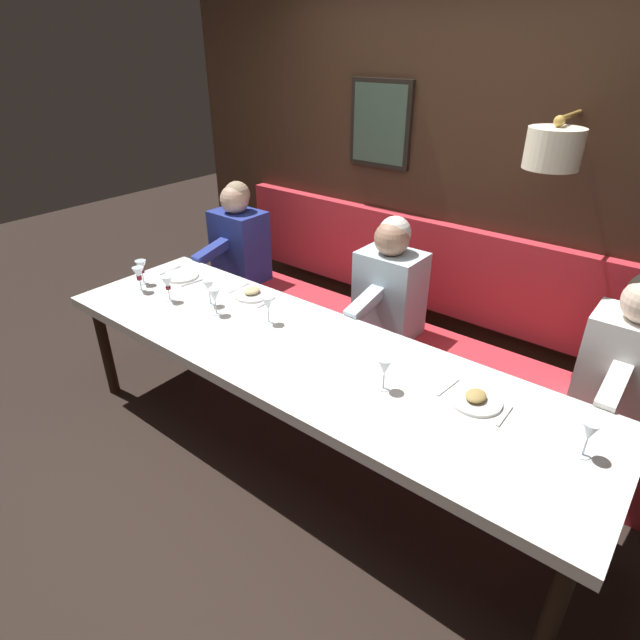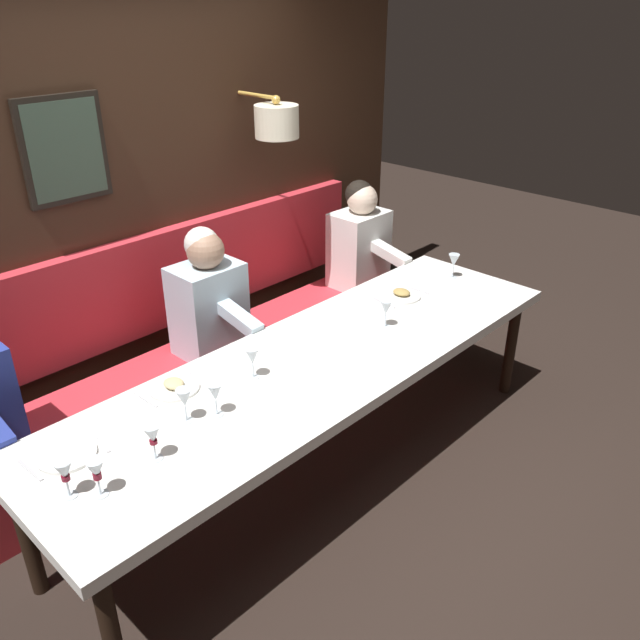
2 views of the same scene
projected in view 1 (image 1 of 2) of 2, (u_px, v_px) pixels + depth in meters
ground_plane at (306, 455)px, 3.09m from camera, size 12.00×12.00×0.00m
dining_table at (305, 359)px, 2.77m from camera, size 0.90×3.13×0.74m
banquette_bench at (388, 360)px, 3.60m from camera, size 0.52×3.33×0.45m
back_wall_panel at (445, 180)px, 3.44m from camera, size 0.59×4.53×2.90m
diner_nearest at (629, 354)px, 2.56m from camera, size 0.60×0.40×0.79m
diner_near at (390, 282)px, 3.32m from camera, size 0.60×0.40×0.79m
diner_middle at (238, 236)px, 4.09m from camera, size 0.60×0.40×0.79m
place_setting_0 at (475, 399)px, 2.34m from camera, size 0.24×0.32×0.05m
place_setting_1 at (181, 276)px, 3.57m from camera, size 0.24×0.32×0.01m
place_setting_2 at (252, 293)px, 3.31m from camera, size 0.24×0.31×0.05m
wine_glass_0 at (168, 284)px, 3.20m from camera, size 0.07×0.07×0.16m
wine_glass_1 at (209, 287)px, 3.15m from camera, size 0.07×0.07×0.16m
wine_glass_2 at (589, 432)px, 1.99m from camera, size 0.07×0.07×0.16m
wine_glass_3 at (139, 274)px, 3.32m from camera, size 0.07×0.07×0.16m
wine_glass_4 at (268, 304)px, 2.95m from camera, size 0.07×0.07×0.16m
wine_glass_5 at (141, 267)px, 3.42m from camera, size 0.07×0.07×0.16m
wine_glass_6 at (385, 368)px, 2.38m from camera, size 0.07×0.07×0.16m
wine_glass_7 at (215, 296)px, 3.04m from camera, size 0.07×0.07×0.16m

